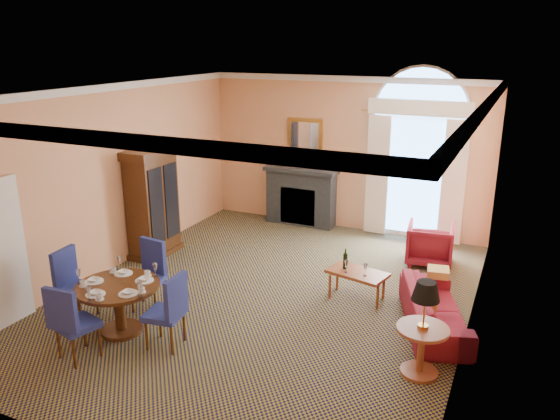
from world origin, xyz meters
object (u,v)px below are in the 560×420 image
at_px(armoire, 153,205).
at_px(armchair, 430,244).
at_px(side_table, 424,319).
at_px(sofa, 434,308).
at_px(coffee_table, 356,273).
at_px(dining_table, 119,296).

relative_size(armoire, armchair, 2.47).
relative_size(armchair, side_table, 0.68).
bearing_deg(sofa, armchair, -7.62).
distance_m(armchair, side_table, 3.61).
bearing_deg(coffee_table, dining_table, -125.87).
bearing_deg(side_table, coffee_table, 128.92).
relative_size(armoire, sofa, 1.05).
distance_m(dining_table, armchair, 5.49).
relative_size(sofa, armchair, 2.35).
relative_size(dining_table, sofa, 0.59).
xyz_separation_m(armoire, sofa, (5.27, -0.60, -0.69)).
height_order(armchair, side_table, side_table).
relative_size(dining_table, coffee_table, 1.15).
bearing_deg(armchair, dining_table, 43.96).
distance_m(dining_table, coffee_table, 3.55).
relative_size(armoire, side_table, 1.68).
bearing_deg(coffee_table, side_table, -38.43).
bearing_deg(dining_table, sofa, 26.78).
distance_m(coffee_table, side_table, 2.11).
bearing_deg(dining_table, armchair, 51.20).
height_order(sofa, side_table, side_table).
bearing_deg(armoire, side_table, -19.15).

